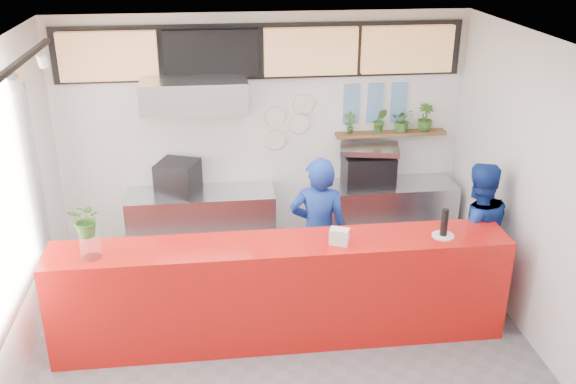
% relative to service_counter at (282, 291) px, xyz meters
% --- Properties ---
extents(floor, '(5.00, 5.00, 0.00)m').
position_rel_service_counter_xyz_m(floor, '(0.00, -0.40, -0.55)').
color(floor, slate).
rests_on(floor, ground).
extents(ceiling, '(5.00, 5.00, 0.00)m').
position_rel_service_counter_xyz_m(ceiling, '(0.00, -0.40, 2.45)').
color(ceiling, silver).
extents(wall_back, '(5.00, 0.00, 5.00)m').
position_rel_service_counter_xyz_m(wall_back, '(0.00, 2.10, 0.95)').
color(wall_back, white).
rests_on(wall_back, ground).
extents(wall_right, '(0.00, 5.00, 5.00)m').
position_rel_service_counter_xyz_m(wall_right, '(2.50, -0.40, 0.95)').
color(wall_right, white).
rests_on(wall_right, ground).
extents(service_counter, '(4.50, 0.60, 1.10)m').
position_rel_service_counter_xyz_m(service_counter, '(0.00, 0.00, 0.00)').
color(service_counter, red).
rests_on(service_counter, ground).
extents(cream_band, '(5.00, 0.02, 0.80)m').
position_rel_service_counter_xyz_m(cream_band, '(0.00, 2.09, 2.05)').
color(cream_band, beige).
rests_on(cream_band, wall_back).
extents(prep_bench, '(1.80, 0.60, 0.90)m').
position_rel_service_counter_xyz_m(prep_bench, '(-0.80, 1.80, -0.10)').
color(prep_bench, '#B2B5BA').
rests_on(prep_bench, ground).
extents(panini_oven, '(0.58, 0.58, 0.41)m').
position_rel_service_counter_xyz_m(panini_oven, '(-1.06, 1.80, 0.55)').
color(panini_oven, black).
rests_on(panini_oven, prep_bench).
extents(extraction_hood, '(1.20, 0.70, 0.35)m').
position_rel_service_counter_xyz_m(extraction_hood, '(-0.80, 1.75, 1.60)').
color(extraction_hood, '#B2B5BA').
rests_on(extraction_hood, ceiling).
extents(hood_lip, '(1.20, 0.69, 0.31)m').
position_rel_service_counter_xyz_m(hood_lip, '(-0.80, 1.75, 1.40)').
color(hood_lip, '#B2B5BA').
rests_on(hood_lip, ceiling).
extents(right_bench, '(1.80, 0.60, 0.90)m').
position_rel_service_counter_xyz_m(right_bench, '(1.50, 1.80, -0.10)').
color(right_bench, '#B2B5BA').
rests_on(right_bench, ground).
extents(espresso_machine, '(0.62, 0.44, 0.40)m').
position_rel_service_counter_xyz_m(espresso_machine, '(1.29, 1.80, 0.55)').
color(espresso_machine, black).
rests_on(espresso_machine, right_bench).
extents(espresso_tray, '(0.80, 0.63, 0.07)m').
position_rel_service_counter_xyz_m(espresso_tray, '(1.29, 1.80, 0.83)').
color(espresso_tray, '#A8ABAF').
rests_on(espresso_tray, espresso_machine).
extents(herb_shelf, '(1.40, 0.18, 0.04)m').
position_rel_service_counter_xyz_m(herb_shelf, '(1.60, 2.00, 0.95)').
color(herb_shelf, brown).
rests_on(herb_shelf, wall_back).
extents(menu_board_far_left, '(1.10, 0.10, 0.55)m').
position_rel_service_counter_xyz_m(menu_board_far_left, '(-1.75, 1.98, 2.00)').
color(menu_board_far_left, tan).
rests_on(menu_board_far_left, wall_back).
extents(menu_board_mid_left, '(1.10, 0.10, 0.55)m').
position_rel_service_counter_xyz_m(menu_board_mid_left, '(-0.59, 1.98, 2.00)').
color(menu_board_mid_left, black).
rests_on(menu_board_mid_left, wall_back).
extents(menu_board_mid_right, '(1.10, 0.10, 0.55)m').
position_rel_service_counter_xyz_m(menu_board_mid_right, '(0.57, 1.98, 2.00)').
color(menu_board_mid_right, tan).
rests_on(menu_board_mid_right, wall_back).
extents(menu_board_far_right, '(1.10, 0.10, 0.55)m').
position_rel_service_counter_xyz_m(menu_board_far_right, '(1.73, 1.98, 2.00)').
color(menu_board_far_right, tan).
rests_on(menu_board_far_right, wall_back).
extents(soffit, '(4.80, 0.04, 0.65)m').
position_rel_service_counter_xyz_m(soffit, '(0.00, 2.06, 2.00)').
color(soffit, black).
rests_on(soffit, wall_back).
extents(window_pane, '(0.04, 2.20, 1.90)m').
position_rel_service_counter_xyz_m(window_pane, '(-2.47, -0.10, 1.15)').
color(window_pane, silver).
rests_on(window_pane, wall_left).
extents(window_frame, '(0.03, 2.30, 2.00)m').
position_rel_service_counter_xyz_m(window_frame, '(-2.45, -0.10, 1.15)').
color(window_frame, '#B2B5BA').
rests_on(window_frame, wall_left).
extents(track_rail, '(0.05, 2.40, 0.04)m').
position_rel_service_counter_xyz_m(track_rail, '(-2.10, -0.40, 2.39)').
color(track_rail, black).
rests_on(track_rail, ceiling).
extents(dec_plate_a, '(0.24, 0.03, 0.24)m').
position_rel_service_counter_xyz_m(dec_plate_a, '(0.15, 2.07, 1.20)').
color(dec_plate_a, silver).
rests_on(dec_plate_a, wall_back).
extents(dec_plate_b, '(0.24, 0.03, 0.24)m').
position_rel_service_counter_xyz_m(dec_plate_b, '(0.45, 2.07, 1.10)').
color(dec_plate_b, silver).
rests_on(dec_plate_b, wall_back).
extents(dec_plate_c, '(0.24, 0.03, 0.24)m').
position_rel_service_counter_xyz_m(dec_plate_c, '(0.15, 2.07, 0.90)').
color(dec_plate_c, silver).
rests_on(dec_plate_c, wall_back).
extents(dec_plate_d, '(0.24, 0.03, 0.24)m').
position_rel_service_counter_xyz_m(dec_plate_d, '(0.50, 2.07, 1.35)').
color(dec_plate_d, silver).
rests_on(dec_plate_d, wall_back).
extents(photo_frame_a, '(0.20, 0.02, 0.25)m').
position_rel_service_counter_xyz_m(photo_frame_a, '(1.10, 2.08, 1.45)').
color(photo_frame_a, '#598CBF').
rests_on(photo_frame_a, wall_back).
extents(photo_frame_b, '(0.20, 0.02, 0.25)m').
position_rel_service_counter_xyz_m(photo_frame_b, '(1.40, 2.08, 1.45)').
color(photo_frame_b, '#598CBF').
rests_on(photo_frame_b, wall_back).
extents(photo_frame_c, '(0.20, 0.02, 0.25)m').
position_rel_service_counter_xyz_m(photo_frame_c, '(1.70, 2.08, 1.45)').
color(photo_frame_c, '#598CBF').
rests_on(photo_frame_c, wall_back).
extents(photo_frame_d, '(0.20, 0.02, 0.25)m').
position_rel_service_counter_xyz_m(photo_frame_d, '(1.10, 2.08, 1.20)').
color(photo_frame_d, '#598CBF').
rests_on(photo_frame_d, wall_back).
extents(photo_frame_e, '(0.20, 0.02, 0.25)m').
position_rel_service_counter_xyz_m(photo_frame_e, '(1.40, 2.08, 1.20)').
color(photo_frame_e, '#598CBF').
rests_on(photo_frame_e, wall_back).
extents(photo_frame_f, '(0.20, 0.02, 0.25)m').
position_rel_service_counter_xyz_m(photo_frame_f, '(1.70, 2.08, 1.20)').
color(photo_frame_f, '#598CBF').
rests_on(photo_frame_f, wall_back).
extents(staff_center, '(0.71, 0.55, 1.72)m').
position_rel_service_counter_xyz_m(staff_center, '(0.47, 0.64, 0.31)').
color(staff_center, navy).
rests_on(staff_center, ground).
extents(staff_right, '(0.82, 0.65, 1.66)m').
position_rel_service_counter_xyz_m(staff_right, '(2.15, 0.45, 0.28)').
color(staff_right, navy).
rests_on(staff_right, ground).
extents(herb_a, '(0.15, 0.10, 0.28)m').
position_rel_service_counter_xyz_m(herb_a, '(1.08, 2.00, 1.11)').
color(herb_a, '#346021').
rests_on(herb_a, herb_shelf).
extents(herb_b, '(0.20, 0.17, 0.31)m').
position_rel_service_counter_xyz_m(herb_b, '(1.46, 2.00, 1.13)').
color(herb_b, '#346021').
rests_on(herb_b, herb_shelf).
extents(herb_c, '(0.32, 0.30, 0.30)m').
position_rel_service_counter_xyz_m(herb_c, '(1.75, 2.00, 1.12)').
color(herb_c, '#346021').
rests_on(herb_c, herb_shelf).
extents(herb_d, '(0.20, 0.18, 0.34)m').
position_rel_service_counter_xyz_m(herb_d, '(2.03, 2.00, 1.14)').
color(herb_d, '#346021').
rests_on(herb_d, herb_shelf).
extents(glass_vase, '(0.25, 0.25, 0.23)m').
position_rel_service_counter_xyz_m(glass_vase, '(-1.78, -0.08, 0.67)').
color(glass_vase, silver).
rests_on(glass_vase, service_counter).
extents(basil_vase, '(0.36, 0.34, 0.33)m').
position_rel_service_counter_xyz_m(basil_vase, '(-1.78, -0.08, 0.94)').
color(basil_vase, '#346021').
rests_on(basil_vase, glass_vase).
extents(napkin_holder, '(0.21, 0.17, 0.16)m').
position_rel_service_counter_xyz_m(napkin_holder, '(0.55, -0.09, 0.63)').
color(napkin_holder, silver).
rests_on(napkin_holder, service_counter).
extents(white_plate, '(0.28, 0.28, 0.02)m').
position_rel_service_counter_xyz_m(white_plate, '(1.60, -0.06, 0.56)').
color(white_plate, silver).
rests_on(white_plate, service_counter).
extents(pepper_mill, '(0.09, 0.09, 0.28)m').
position_rel_service_counter_xyz_m(pepper_mill, '(1.60, -0.06, 0.70)').
color(pepper_mill, black).
rests_on(pepper_mill, white_plate).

